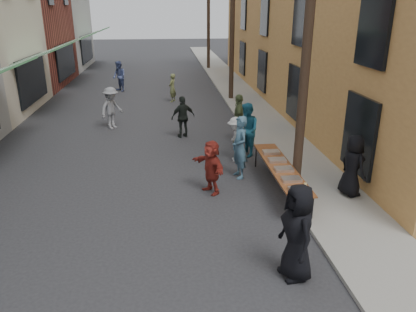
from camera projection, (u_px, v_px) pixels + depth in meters
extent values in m
plane|color=#28282B|center=(143.00, 257.00, 8.66)|extent=(120.00, 120.00, 0.00)
cube|color=gray|center=(243.00, 99.00, 23.11)|extent=(2.20, 60.00, 0.10)
cube|color=gray|center=(32.00, 12.00, 33.13)|extent=(8.00, 8.00, 9.00)
cube|color=#B67D41|center=(365.00, 6.00, 21.06)|extent=(10.00, 28.00, 10.00)
cylinder|color=#2D2116|center=(308.00, 28.00, 10.31)|extent=(0.26, 0.26, 9.00)
cylinder|color=#2D2116|center=(232.00, 16.00, 21.49)|extent=(0.26, 0.26, 9.00)
cylinder|color=#2D2116|center=(208.00, 12.00, 32.67)|extent=(0.26, 0.26, 9.00)
cube|color=brown|center=(281.00, 167.00, 11.52)|extent=(0.70, 4.00, 0.04)
cylinder|color=black|center=(289.00, 211.00, 9.87)|extent=(0.04, 0.04, 0.71)
cylinder|color=black|center=(312.00, 209.00, 9.92)|extent=(0.04, 0.04, 0.71)
cylinder|color=black|center=(256.00, 157.00, 13.37)|extent=(0.04, 0.04, 0.71)
cylinder|color=black|center=(273.00, 156.00, 13.43)|extent=(0.04, 0.04, 0.71)
cube|color=maroon|center=(299.00, 190.00, 9.96)|extent=(0.50, 0.33, 0.08)
cube|color=#B2B2B7|center=(291.00, 179.00, 10.56)|extent=(0.50, 0.33, 0.08)
cube|color=tan|center=(284.00, 169.00, 11.21)|extent=(0.50, 0.33, 0.08)
cube|color=#B2B2B7|center=(277.00, 160.00, 11.87)|extent=(0.50, 0.33, 0.08)
cube|color=tan|center=(271.00, 152.00, 12.52)|extent=(0.50, 0.33, 0.08)
cylinder|color=#A57F26|center=(294.00, 196.00, 9.66)|extent=(0.07, 0.07, 0.08)
cylinder|color=#A57F26|center=(293.00, 194.00, 9.75)|extent=(0.07, 0.07, 0.08)
cylinder|color=#A57F26|center=(292.00, 192.00, 9.84)|extent=(0.07, 0.07, 0.08)
cylinder|color=tan|center=(311.00, 193.00, 9.74)|extent=(0.08, 0.08, 0.12)
imported|color=black|center=(297.00, 232.00, 7.72)|extent=(0.77, 1.05, 1.97)
imported|color=#436A82|center=(240.00, 147.00, 12.37)|extent=(0.60, 0.79, 1.95)
imported|color=#206988|center=(247.00, 130.00, 14.17)|extent=(0.94, 1.08, 1.90)
imported|color=silver|center=(235.00, 139.00, 13.81)|extent=(0.58, 1.00, 1.53)
imported|color=#56663B|center=(239.00, 118.00, 15.68)|extent=(0.64, 1.17, 1.88)
imported|color=maroon|center=(211.00, 167.00, 11.40)|extent=(1.06, 1.49, 1.55)
imported|color=black|center=(353.00, 165.00, 11.00)|extent=(0.76, 0.96, 1.73)
imported|color=gray|center=(111.00, 108.00, 17.40)|extent=(1.24, 1.33, 1.80)
imported|color=black|center=(183.00, 117.00, 16.24)|extent=(1.07, 0.71, 1.68)
imported|color=#656D3F|center=(172.00, 88.00, 22.33)|extent=(0.57, 0.67, 1.55)
imported|color=#465487|center=(119.00, 76.00, 25.01)|extent=(1.09, 1.14, 1.85)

